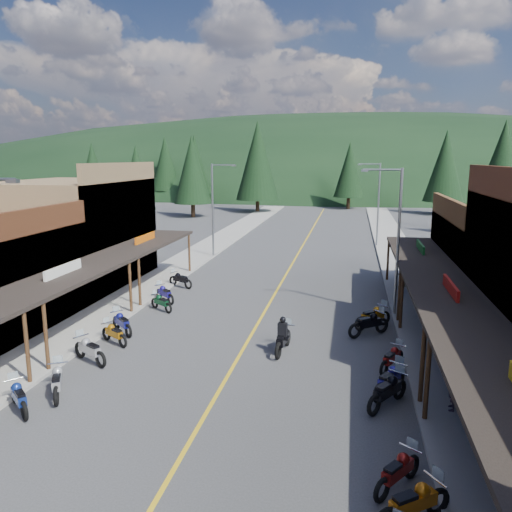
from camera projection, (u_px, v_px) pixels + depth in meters
The scene contains 37 objects.
ground at pixel (235, 364), 20.96m from camera, with size 220.00×220.00×0.00m, color #38383A.
centerline at pixel (292, 265), 40.22m from camera, with size 0.15×90.00×0.01m, color gold.
sidewalk_west at pixel (189, 260), 41.82m from camera, with size 3.40×94.00×0.15m, color gray.
sidewalk_east at pixel (403, 268), 38.59m from camera, with size 3.40×94.00×0.15m, color gray.
shop_west_3 at pixel (74, 233), 33.71m from camera, with size 10.90×10.20×8.20m.
shop_east_3 at pixel (511, 263), 28.80m from camera, with size 10.90×10.20×6.20m.
streetlight_1 at pixel (214, 206), 42.57m from camera, with size 2.16×0.18×8.00m.
streetlight_2 at pixel (396, 235), 26.51m from camera, with size 2.16×0.18×8.00m.
streetlight_3 at pixel (377, 201), 47.69m from camera, with size 2.16×0.18×8.00m.
ridge_hill at pixel (337, 186), 150.99m from camera, with size 310.00×140.00×60.00m, color black.
pine_0 at pixel (93, 169), 86.82m from camera, with size 5.04×5.04×11.00m.
pine_1 at pixel (195, 164), 91.42m from camera, with size 5.88×5.88×12.50m.
pine_2 at pixel (258, 161), 77.12m from camera, with size 6.72×6.72×14.00m.
pine_3 at pixel (349, 170), 82.52m from camera, with size 5.04×5.04×11.00m.
pine_4 at pixel (445, 166), 74.00m from camera, with size 5.88×5.88×12.50m.
pine_7 at pixel (165, 164), 98.68m from camera, with size 5.88×5.88×12.50m.
pine_8 at pixel (137, 178), 62.40m from camera, with size 4.48×4.48×10.00m.
pine_10 at pixel (192, 170), 71.13m from camera, with size 5.38×5.38×11.60m.
pine_11 at pixel (502, 170), 52.45m from camera, with size 5.82×5.82×12.40m.
bike_west_5 at pixel (19, 396), 16.92m from camera, with size 0.68×2.05×1.17m, color navy, non-canonical shape.
bike_west_6 at pixel (57, 380), 18.04m from camera, with size 0.72×2.17×1.24m, color #A0A1A5, non-canonical shape.
bike_west_7 at pixel (90, 349), 20.95m from camera, with size 0.74×2.22×1.27m, color #9D9CA2, non-canonical shape.
bike_west_8 at pixel (114, 333), 23.08m from camera, with size 0.66×1.97×1.12m, color #9A5D0B, non-canonical shape.
bike_west_9 at pixel (122, 322), 24.46m from camera, with size 0.71×2.12×1.21m, color navy, non-canonical shape.
bike_west_10 at pixel (161, 302), 28.10m from camera, with size 0.63×1.89×1.08m, color #0B381D, non-canonical shape.
bike_west_11 at pixel (165, 293), 29.76m from camera, with size 0.69×2.06×1.18m, color navy, non-canonical shape.
bike_west_12 at pixel (180, 279), 33.18m from camera, with size 0.68×2.05×1.17m, color black, non-canonical shape.
bike_east_4 at pixel (413, 502), 11.67m from camera, with size 0.73×2.18×1.25m, color #BA5F0D, non-canonical shape.
bike_east_5 at pixel (398, 470), 12.93m from camera, with size 0.67×2.01×1.15m, color maroon, non-canonical shape.
bike_east_6 at pixel (388, 390), 17.21m from camera, with size 0.77×2.32×1.32m, color black, non-canonical shape.
bike_east_7 at pixel (390, 379), 18.10m from camera, with size 0.74×2.21×1.26m, color navy, non-canonical shape.
bike_east_8 at pixel (392, 357), 20.22m from camera, with size 0.66×1.98×1.13m, color maroon, non-canonical shape.
bike_east_9 at pixel (369, 323), 24.15m from camera, with size 0.78×2.35×1.34m, color black, non-canonical shape.
bike_east_10 at pixel (373, 316), 25.23m from camera, with size 0.77×2.32×1.32m, color #9A5D0B, non-canonical shape.
rider_on_bike at pixel (283, 337), 22.07m from camera, with size 1.03×2.37×1.75m.
pedestrian_east_a at pixel (454, 386), 16.73m from camera, with size 0.62×0.40×1.69m, color #261C2A.
pedestrian_east_b at pixel (400, 274), 32.70m from camera, with size 0.82×0.47×1.69m, color brown.
Camera 1 is at (4.60, -19.14, 8.54)m, focal length 35.00 mm.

